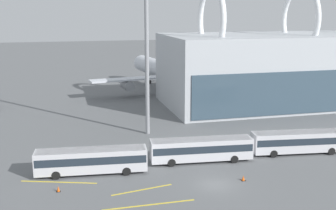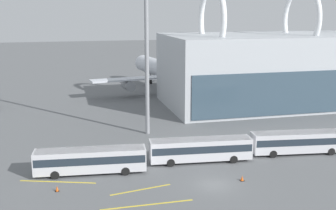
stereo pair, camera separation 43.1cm
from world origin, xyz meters
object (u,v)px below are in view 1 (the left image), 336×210
(traffic_cone_1, at_px, (243,178))
(shuttle_bus_1, at_px, (201,148))
(shuttle_bus_0, at_px, (92,159))
(airliner_at_gate_far, at_px, (171,73))
(traffic_cone_0, at_px, (58,189))
(floodlight_mast, at_px, (147,25))
(shuttle_bus_2, at_px, (300,141))

(traffic_cone_1, bearing_deg, shuttle_bus_1, 111.05)
(traffic_cone_1, bearing_deg, shuttle_bus_0, 159.12)
(airliner_at_gate_far, height_order, traffic_cone_1, airliner_at_gate_far)
(shuttle_bus_0, distance_m, traffic_cone_0, 5.88)
(shuttle_bus_1, xyz_separation_m, floodlight_mast, (-4.13, 13.82, 14.97))
(shuttle_bus_1, bearing_deg, airliner_at_gate_far, 85.73)
(shuttle_bus_0, bearing_deg, shuttle_bus_1, 8.31)
(shuttle_bus_2, bearing_deg, traffic_cone_0, -164.81)
(shuttle_bus_1, relative_size, traffic_cone_0, 20.73)
(traffic_cone_0, distance_m, traffic_cone_1, 20.46)
(shuttle_bus_0, relative_size, floodlight_mast, 0.50)
(traffic_cone_0, xyz_separation_m, traffic_cone_1, (20.35, -2.10, -0.02))
(airliner_at_gate_far, xyz_separation_m, floodlight_mast, (-11.57, -30.36, 12.01))
(shuttle_bus_1, distance_m, traffic_cone_0, 18.39)
(airliner_at_gate_far, bearing_deg, traffic_cone_1, 165.63)
(shuttle_bus_2, height_order, traffic_cone_0, shuttle_bus_2)
(traffic_cone_1, bearing_deg, floodlight_mast, 108.14)
(shuttle_bus_2, distance_m, traffic_cone_1, 13.10)
(airliner_at_gate_far, distance_m, shuttle_bus_1, 44.90)
(shuttle_bus_0, xyz_separation_m, shuttle_bus_2, (27.62, 0.44, 0.00))
(shuttle_bus_0, bearing_deg, floodlight_mast, 61.78)
(shuttle_bus_0, distance_m, floodlight_mast, 22.97)
(floodlight_mast, bearing_deg, shuttle_bus_0, -123.76)
(airliner_at_gate_far, distance_m, shuttle_bus_2, 44.96)
(shuttle_bus_2, bearing_deg, shuttle_bus_0, -172.26)
(shuttle_bus_1, distance_m, shuttle_bus_2, 13.81)
(shuttle_bus_0, height_order, shuttle_bus_2, same)
(shuttle_bus_1, xyz_separation_m, traffic_cone_1, (2.68, -6.96, -1.50))
(shuttle_bus_2, bearing_deg, traffic_cone_1, -142.01)
(airliner_at_gate_far, bearing_deg, floodlight_mast, 150.10)
(traffic_cone_0, bearing_deg, shuttle_bus_1, 15.37)
(floodlight_mast, bearing_deg, airliner_at_gate_far, 69.14)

